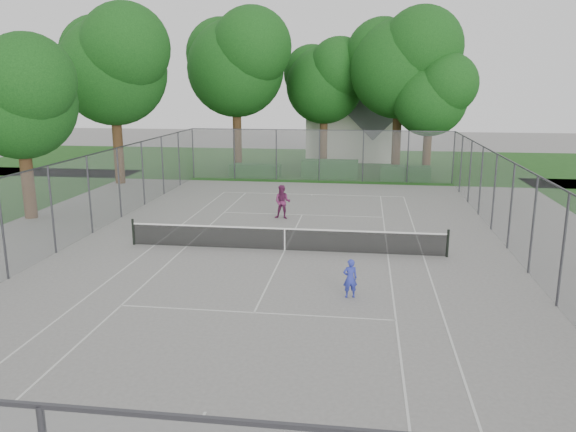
# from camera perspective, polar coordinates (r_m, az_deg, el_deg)

# --- Properties ---
(ground) EXTENTS (120.00, 120.00, 0.00)m
(ground) POSITION_cam_1_polar(r_m,az_deg,el_deg) (22.72, -0.34, -3.52)
(ground) COLOR slate
(ground) RESTS_ON ground
(grass_far) EXTENTS (60.00, 20.00, 0.00)m
(grass_far) POSITION_cam_1_polar(r_m,az_deg,el_deg) (48.08, 4.04, 5.40)
(grass_far) COLOR #194413
(grass_far) RESTS_ON ground
(court_markings) EXTENTS (11.03, 23.83, 0.01)m
(court_markings) POSITION_cam_1_polar(r_m,az_deg,el_deg) (22.72, -0.34, -3.51)
(court_markings) COLOR silver
(court_markings) RESTS_ON ground
(tennis_net) EXTENTS (12.87, 0.10, 1.10)m
(tennis_net) POSITION_cam_1_polar(r_m,az_deg,el_deg) (22.58, -0.34, -2.28)
(tennis_net) COLOR black
(tennis_net) RESTS_ON ground
(perimeter_fence) EXTENTS (18.08, 34.08, 3.52)m
(perimeter_fence) POSITION_cam_1_polar(r_m,az_deg,el_deg) (22.26, -0.35, 0.94)
(perimeter_fence) COLOR #38383D
(perimeter_fence) RESTS_ON ground
(tree_far_left) EXTENTS (8.43, 7.70, 12.12)m
(tree_far_left) POSITION_cam_1_polar(r_m,az_deg,el_deg) (43.94, -5.22, 15.53)
(tree_far_left) COLOR #3E2716
(tree_far_left) RESTS_ON ground
(tree_far_midleft) EXTENTS (7.07, 6.46, 10.17)m
(tree_far_midleft) POSITION_cam_1_polar(r_m,az_deg,el_deg) (46.11, 3.82, 13.77)
(tree_far_midleft) COLOR #3E2716
(tree_far_midleft) RESTS_ON ground
(tree_far_midright) EXTENTS (8.34, 7.61, 11.99)m
(tree_far_midright) POSITION_cam_1_polar(r_m,az_deg,el_deg) (43.27, 11.45, 15.24)
(tree_far_midright) COLOR #3E2716
(tree_far_midright) RESTS_ON ground
(tree_far_right) EXTENTS (6.04, 5.52, 8.69)m
(tree_far_right) POSITION_cam_1_polar(r_m,az_deg,el_deg) (41.62, 14.36, 12.05)
(tree_far_right) COLOR #3E2716
(tree_far_right) RESTS_ON ground
(tree_side_back) EXTENTS (8.04, 7.34, 11.56)m
(tree_side_back) POSITION_cam_1_polar(r_m,az_deg,el_deg) (39.22, -17.34, 14.72)
(tree_side_back) COLOR #3E2716
(tree_side_back) RESTS_ON ground
(tree_side_front) EXTENTS (6.19, 5.65, 8.90)m
(tree_side_front) POSITION_cam_1_polar(r_m,az_deg,el_deg) (30.26, -25.65, 11.15)
(tree_side_front) COLOR #3E2716
(tree_side_front) RESTS_ON ground
(hedge_left) EXTENTS (3.66, 1.10, 0.91)m
(hedge_left) POSITION_cam_1_polar(r_m,az_deg,el_deg) (40.88, -3.34, 4.66)
(hedge_left) COLOR #164618
(hedge_left) RESTS_ON ground
(hedge_mid) EXTENTS (4.02, 1.15, 1.26)m
(hedge_mid) POSITION_cam_1_polar(r_m,az_deg,el_deg) (40.47, 4.27, 4.81)
(hedge_mid) COLOR #164618
(hedge_mid) RESTS_ON ground
(hedge_right) EXTENTS (3.40, 1.25, 1.02)m
(hedge_right) POSITION_cam_1_polar(r_m,az_deg,el_deg) (39.93, 11.81, 4.27)
(hedge_right) COLOR #164618
(hedge_right) RESTS_ON ground
(house) EXTENTS (7.56, 5.86, 9.41)m
(house) POSITION_cam_1_polar(r_m,az_deg,el_deg) (50.70, 6.49, 10.05)
(house) COLOR beige
(house) RESTS_ON ground
(girl_player) EXTENTS (0.52, 0.41, 1.26)m
(girl_player) POSITION_cam_1_polar(r_m,az_deg,el_deg) (17.78, 6.33, -6.31)
(girl_player) COLOR #303AB4
(girl_player) RESTS_ON ground
(woman_player) EXTENTS (0.87, 0.70, 1.69)m
(woman_player) POSITION_cam_1_polar(r_m,az_deg,el_deg) (27.88, -0.56, 1.43)
(woman_player) COLOR #6F2552
(woman_player) RESTS_ON ground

